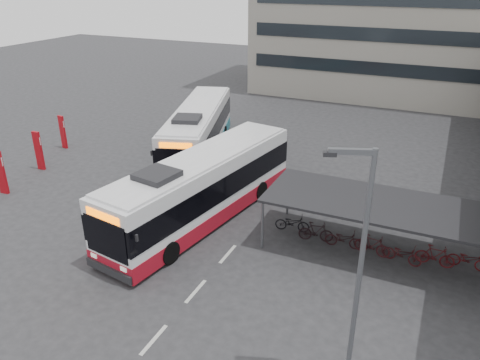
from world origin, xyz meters
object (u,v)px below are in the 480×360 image
at_px(bus_teal, 198,132).
at_px(pedestrian, 212,191).
at_px(lamp_post, 358,261).
at_px(bus_main, 203,188).

xyz_separation_m(bus_teal, pedestrian, (4.34, -6.35, -0.94)).
bearing_deg(bus_teal, pedestrian, -73.56).
distance_m(pedestrian, lamp_post, 13.62).
relative_size(bus_teal, pedestrian, 8.08).
height_order(bus_main, pedestrian, bus_main).
bearing_deg(bus_main, lamp_post, -29.80).
distance_m(bus_main, lamp_post, 12.09).
distance_m(bus_teal, lamp_post, 20.88).
height_order(pedestrian, lamp_post, lamp_post).
bearing_deg(bus_teal, lamp_post, -66.03).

